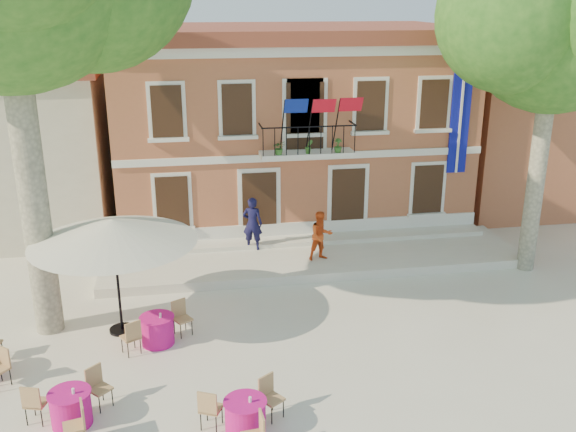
# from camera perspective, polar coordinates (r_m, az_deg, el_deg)

# --- Properties ---
(ground) EXTENTS (90.00, 90.00, 0.00)m
(ground) POSITION_cam_1_polar(r_m,az_deg,el_deg) (17.67, -1.31, -10.03)
(ground) COLOR beige
(ground) RESTS_ON ground
(main_building) EXTENTS (13.50, 9.59, 7.50)m
(main_building) POSITION_cam_1_polar(r_m,az_deg,el_deg) (26.08, -0.22, 8.37)
(main_building) COLOR #AE5F3E
(main_building) RESTS_ON ground
(neighbor_east) EXTENTS (9.40, 9.40, 6.40)m
(neighbor_east) POSITION_cam_1_polar(r_m,az_deg,el_deg) (31.35, 21.85, 7.76)
(neighbor_east) COLOR #AE5F3E
(neighbor_east) RESTS_ON ground
(terrace) EXTENTS (14.00, 3.40, 0.30)m
(terrace) POSITION_cam_1_polar(r_m,az_deg,el_deg) (21.83, 2.20, -3.74)
(terrace) COLOR silver
(terrace) RESTS_ON ground
(plane_tree_east) EXTENTS (5.36, 5.36, 10.53)m
(plane_tree_east) POSITION_cam_1_polar(r_m,az_deg,el_deg) (21.15, 22.74, 15.46)
(plane_tree_east) COLOR #A59E84
(plane_tree_east) RESTS_ON ground
(patio_umbrella) EXTENTS (4.29, 4.29, 3.19)m
(patio_umbrella) POSITION_cam_1_polar(r_m,az_deg,el_deg) (16.99, -15.29, -1.32)
(patio_umbrella) COLOR black
(patio_umbrella) RESTS_ON ground
(pedestrian_navy) EXTENTS (0.78, 0.63, 1.86)m
(pedestrian_navy) POSITION_cam_1_polar(r_m,az_deg,el_deg) (21.87, -3.18, -0.67)
(pedestrian_navy) COLOR #100F34
(pedestrian_navy) RESTS_ON terrace
(pedestrian_orange) EXTENTS (0.91, 0.77, 1.66)m
(pedestrian_orange) POSITION_cam_1_polar(r_m,az_deg,el_deg) (21.03, 2.95, -1.77)
(pedestrian_orange) COLOR #E14D1A
(pedestrian_orange) RESTS_ON terrace
(cafe_table_0) EXTENTS (1.82, 1.79, 0.95)m
(cafe_table_0) POSITION_cam_1_polar(r_m,az_deg,el_deg) (14.70, -18.76, -15.74)
(cafe_table_0) COLOR #C7126F
(cafe_table_0) RESTS_ON ground
(cafe_table_1) EXTENTS (1.87, 1.70, 0.95)m
(cafe_table_1) POSITION_cam_1_polar(r_m,az_deg,el_deg) (13.76, -3.81, -17.26)
(cafe_table_1) COLOR #C7126F
(cafe_table_1) RESTS_ON ground
(cafe_table_3) EXTENTS (1.88, 1.31, 0.95)m
(cafe_table_3) POSITION_cam_1_polar(r_m,az_deg,el_deg) (17.14, -11.53, -9.81)
(cafe_table_3) COLOR #C7126F
(cafe_table_3) RESTS_ON ground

